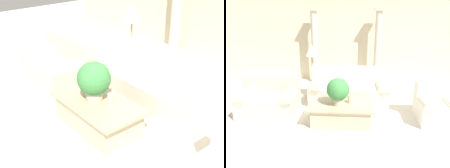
% 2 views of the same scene
% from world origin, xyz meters
% --- Properties ---
extents(ground_plane, '(16.00, 16.00, 0.00)m').
position_xyz_m(ground_plane, '(0.00, 0.00, 0.00)').
color(ground_plane, silver).
extents(sofa_long, '(1.96, 0.93, 0.86)m').
position_xyz_m(sofa_long, '(0.05, 0.81, 0.34)').
color(sofa_long, beige).
rests_on(sofa_long, ground_plane).
extents(loveseat, '(1.27, 0.93, 0.86)m').
position_xyz_m(loveseat, '(-1.76, -0.01, 0.35)').
color(loveseat, '#BEB8A0').
rests_on(loveseat, ground_plane).
extents(coffee_table, '(1.37, 0.77, 0.42)m').
position_xyz_m(coffee_table, '(-0.08, -0.40, 0.22)').
color(coffee_table, tan).
rests_on(coffee_table, ground_plane).
extents(potted_plant, '(0.47, 0.47, 0.56)m').
position_xyz_m(potted_plant, '(-0.15, -0.40, 0.73)').
color(potted_plant, '#B2A893').
rests_on(potted_plant, coffee_table).
extents(pillar_candle, '(0.09, 0.09, 0.16)m').
position_xyz_m(pillar_candle, '(0.11, -0.31, 0.50)').
color(pillar_candle, beige).
rests_on(pillar_candle, coffee_table).
extents(floor_lamp, '(0.33, 0.33, 1.46)m').
position_xyz_m(floor_lamp, '(-0.93, 0.99, 1.20)').
color(floor_lamp, gray).
rests_on(floor_lamp, ground_plane).
extents(column_left, '(0.30, 0.30, 2.34)m').
position_xyz_m(column_left, '(-1.07, 2.34, 1.20)').
color(column_left, beige).
rests_on(column_left, ground_plane).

